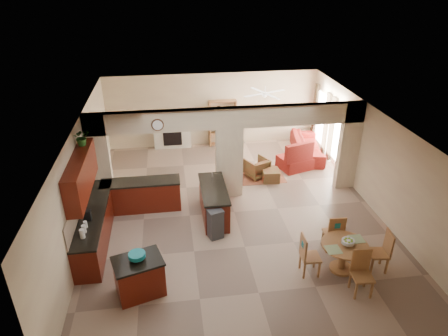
{
  "coord_description": "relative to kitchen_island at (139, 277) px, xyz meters",
  "views": [
    {
      "loc": [
        -1.67,
        -9.48,
        6.33
      ],
      "look_at": [
        -0.25,
        0.3,
        1.29
      ],
      "focal_mm": 32.0,
      "sensor_mm": 36.0,
      "label": 1
    }
  ],
  "objects": [
    {
      "name": "floor",
      "position": [
        2.52,
        2.81,
        -0.44
      ],
      "size": [
        10.0,
        10.0,
        0.0
      ],
      "primitive_type": "plane",
      "color": "gray",
      "rests_on": "ground"
    },
    {
      "name": "ceiling",
      "position": [
        2.52,
        2.81,
        2.36
      ],
      "size": [
        10.0,
        10.0,
        0.0
      ],
      "primitive_type": "plane",
      "rotation": [
        3.14,
        0.0,
        0.0
      ],
      "color": "white",
      "rests_on": "wall_back"
    },
    {
      "name": "wall_back",
      "position": [
        2.52,
        7.81,
        0.96
      ],
      "size": [
        8.0,
        0.0,
        8.0
      ],
      "primitive_type": "plane",
      "rotation": [
        1.57,
        0.0,
        0.0
      ],
      "color": "beige",
      "rests_on": "floor"
    },
    {
      "name": "wall_front",
      "position": [
        2.52,
        -2.19,
        0.96
      ],
      "size": [
        8.0,
        0.0,
        8.0
      ],
      "primitive_type": "plane",
      "rotation": [
        -1.57,
        0.0,
        0.0
      ],
      "color": "beige",
      "rests_on": "floor"
    },
    {
      "name": "wall_left",
      "position": [
        -1.48,
        2.81,
        0.96
      ],
      "size": [
        0.0,
        10.0,
        10.0
      ],
      "primitive_type": "plane",
      "rotation": [
        1.57,
        0.0,
        1.57
      ],
      "color": "beige",
      "rests_on": "floor"
    },
    {
      "name": "wall_right",
      "position": [
        6.52,
        2.81,
        0.96
      ],
      "size": [
        0.0,
        10.0,
        10.0
      ],
      "primitive_type": "plane",
      "rotation": [
        1.57,
        0.0,
        -1.57
      ],
      "color": "beige",
      "rests_on": "floor"
    },
    {
      "name": "partition_left_pier",
      "position": [
        -1.18,
        3.81,
        0.96
      ],
      "size": [
        0.6,
        0.25,
        2.8
      ],
      "primitive_type": "cube",
      "color": "beige",
      "rests_on": "floor"
    },
    {
      "name": "partition_center_pier",
      "position": [
        2.52,
        3.81,
        0.66
      ],
      "size": [
        0.8,
        0.25,
        2.2
      ],
      "primitive_type": "cube",
      "color": "beige",
      "rests_on": "floor"
    },
    {
      "name": "partition_right_pier",
      "position": [
        6.22,
        3.81,
        0.96
      ],
      "size": [
        0.6,
        0.25,
        2.8
      ],
      "primitive_type": "cube",
      "color": "beige",
      "rests_on": "floor"
    },
    {
      "name": "partition_header",
      "position": [
        2.52,
        3.81,
        2.06
      ],
      "size": [
        8.0,
        0.25,
        0.6
      ],
      "primitive_type": "cube",
      "color": "beige",
      "rests_on": "partition_center_pier"
    },
    {
      "name": "kitchen_counter",
      "position": [
        -0.74,
        2.57,
        0.02
      ],
      "size": [
        2.52,
        3.29,
        1.48
      ],
      "color": "#491508",
      "rests_on": "floor"
    },
    {
      "name": "upper_cabinets",
      "position": [
        -1.3,
        2.01,
        1.48
      ],
      "size": [
        0.35,
        2.4,
        0.9
      ],
      "primitive_type": "cube",
      "color": "#491508",
      "rests_on": "wall_left"
    },
    {
      "name": "peninsula",
      "position": [
        1.92,
        2.7,
        0.02
      ],
      "size": [
        0.7,
        1.85,
        0.91
      ],
      "color": "#491508",
      "rests_on": "floor"
    },
    {
      "name": "wall_clock",
      "position": [
        0.52,
        3.66,
        2.01
      ],
      "size": [
        0.34,
        0.03,
        0.34
      ],
      "primitive_type": "cylinder",
      "rotation": [
        1.57,
        0.0,
        0.0
      ],
      "color": "#512D1B",
      "rests_on": "partition_header"
    },
    {
      "name": "rug",
      "position": [
        3.72,
        4.91,
        -0.44
      ],
      "size": [
        1.6,
        1.3,
        0.01
      ],
      "primitive_type": "cube",
      "color": "#9A4638",
      "rests_on": "floor"
    },
    {
      "name": "fireplace",
      "position": [
        0.92,
        7.65,
        0.17
      ],
      "size": [
        1.6,
        0.35,
        1.2
      ],
      "color": "beige",
      "rests_on": "floor"
    },
    {
      "name": "shelving_unit",
      "position": [
        2.87,
        7.63,
        0.46
      ],
      "size": [
        1.0,
        0.32,
        1.8
      ],
      "primitive_type": "cube",
      "color": "olive",
      "rests_on": "floor"
    },
    {
      "name": "window_a",
      "position": [
        6.49,
        5.11,
        0.76
      ],
      "size": [
        0.02,
        0.9,
        1.9
      ],
      "primitive_type": "cube",
      "color": "white",
      "rests_on": "wall_right"
    },
    {
      "name": "window_b",
      "position": [
        6.49,
        6.81,
        0.76
      ],
      "size": [
        0.02,
        0.9,
        1.9
      ],
      "primitive_type": "cube",
      "color": "white",
      "rests_on": "wall_right"
    },
    {
      "name": "glazed_door",
      "position": [
        6.49,
        5.96,
        0.61
      ],
      "size": [
        0.02,
        0.7,
        2.1
      ],
      "primitive_type": "cube",
      "color": "white",
      "rests_on": "wall_right"
    },
    {
      "name": "drape_a_left",
      "position": [
        6.45,
        4.51,
        0.76
      ],
      "size": [
        0.1,
        0.28,
        2.3
      ],
      "primitive_type": "cube",
      "color": "#461C1C",
      "rests_on": "wall_right"
    },
    {
      "name": "drape_a_right",
      "position": [
        6.45,
        5.71,
        0.76
      ],
      "size": [
        0.1,
        0.28,
        2.3
      ],
      "primitive_type": "cube",
      "color": "#461C1C",
      "rests_on": "wall_right"
    },
    {
      "name": "drape_b_left",
      "position": [
        6.45,
        6.21,
        0.76
      ],
      "size": [
        0.1,
        0.28,
        2.3
      ],
      "primitive_type": "cube",
      "color": "#461C1C",
      "rests_on": "wall_right"
    },
    {
      "name": "drape_b_right",
      "position": [
        6.45,
        7.41,
        0.76
      ],
      "size": [
        0.1,
        0.28,
        2.3
      ],
      "primitive_type": "cube",
      "color": "#461C1C",
      "rests_on": "wall_right"
    },
    {
      "name": "ceiling_fan",
      "position": [
        4.02,
        5.81,
        2.12
      ],
      "size": [
        1.0,
        1.0,
        0.1
      ],
      "primitive_type": "cylinder",
      "color": "white",
      "rests_on": "ceiling"
    },
    {
      "name": "kitchen_island",
      "position": [
        0.0,
        0.0,
        0.0
      ],
      "size": [
        1.18,
        0.98,
        0.88
      ],
      "rotation": [
        0.0,
        0.0,
        0.29
      ],
      "color": "#491508",
      "rests_on": "floor"
    },
    {
      "name": "teal_bowl",
      "position": [
        0.0,
        0.02,
        0.52
      ],
      "size": [
        0.35,
        0.35,
        0.17
      ],
      "primitive_type": "cylinder",
      "color": "#127681",
      "rests_on": "kitchen_island"
    },
    {
      "name": "trash_can",
      "position": [
        1.84,
        1.73,
        -0.06
      ],
      "size": [
        0.44,
        0.4,
        0.76
      ],
      "primitive_type": "cube",
      "rotation": [
        0.0,
        0.0,
        0.31
      ],
      "color": "#313134",
      "rests_on": "floor"
    },
    {
      "name": "dining_table",
      "position": [
        4.58,
        0.08,
        0.04
      ],
      "size": [
        1.06,
        1.06,
        0.72
      ],
      "color": "olive",
      "rests_on": "floor"
    },
    {
      "name": "fruit_bowl",
      "position": [
        4.62,
        0.04,
        0.36
      ],
      "size": [
        0.29,
        0.29,
        0.15
      ],
      "primitive_type": "cylinder",
      "color": "#73A723",
      "rests_on": "dining_table"
    },
    {
      "name": "sofa",
      "position": [
        5.82,
        6.24,
        -0.08
      ],
      "size": [
        2.57,
        1.37,
        0.71
      ],
      "primitive_type": "imported",
      "rotation": [
        0.0,
        0.0,
        1.39
      ],
      "color": "maroon",
      "rests_on": "floor"
    },
    {
      "name": "chaise",
      "position": [
        5.07,
        5.28,
        -0.23
      ],
      "size": [
        1.27,
        1.14,
        0.42
      ],
      "primitive_type": "cube",
      "rotation": [
        0.0,
        0.0,
        0.3
      ],
      "color": "maroon",
      "rests_on": "floor"
    },
    {
      "name": "armchair",
      "position": [
        3.62,
        4.88,
        -0.12
      ],
      "size": [
        0.91,
        0.92,
        0.63
      ],
      "primitive_type": "imported",
      "rotation": [
        0.0,
        0.0,
        3.58
      ],
      "color": "maroon",
      "rests_on": "floor"
    },
    {
      "name": "ottoman",
      "position": [
        4.01,
        4.5,
        -0.25
      ],
      "size": [
        0.57,
        0.57,
        0.39
      ],
      "primitive_type": "cube",
      "rotation": [
        0.0,
        0.0,
        -0.07
      ],
      "color": "maroon",
      "rests_on": "floor"
    },
    {
      "name": "plant",
      "position": [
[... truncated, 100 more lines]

